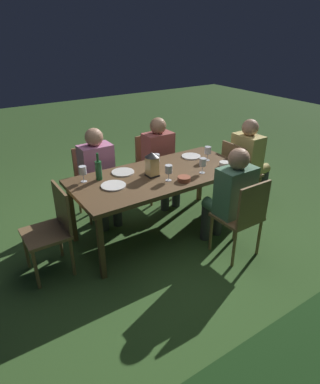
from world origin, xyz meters
The scene contains 23 objects.
ground_plane centered at (0.00, 0.00, 0.00)m, with size 16.00×16.00×0.00m, color #385B28.
dining_table centered at (0.00, 0.00, 0.69)m, with size 1.94×0.89×0.74m.
chair_head_near centered at (-1.22, 0.00, 0.49)m, with size 0.40×0.42×0.87m.
person_in_mustard centered at (-1.41, 0.00, 0.64)m, with size 0.48×0.38×1.15m.
chair_side_right_a centered at (-0.44, 0.84, 0.49)m, with size 0.42×0.40×0.87m.
person_in_green centered at (-0.44, 0.64, 0.64)m, with size 0.38×0.47×1.15m.
chair_head_far centered at (1.22, 0.00, 0.49)m, with size 0.40×0.42×0.87m.
chair_side_left_a centered at (-0.44, -0.84, 0.49)m, with size 0.42×0.40×0.87m.
person_in_rust centered at (-0.44, -0.64, 0.64)m, with size 0.38×0.47×1.15m.
chair_side_left_b centered at (0.44, -0.84, 0.49)m, with size 0.42×0.40×0.87m.
person_in_pink centered at (0.44, -0.64, 0.64)m, with size 0.38×0.47×1.15m.
lantern_centerpiece centered at (0.10, 0.00, 0.89)m, with size 0.15×0.15×0.27m.
green_bottle_on_table centered at (0.61, -0.23, 0.85)m, with size 0.07×0.07×0.29m.
wine_glass_a centered at (-0.70, -0.03, 0.86)m, with size 0.08×0.08×0.17m.
wine_glass_b centered at (0.02, 0.19, 0.86)m, with size 0.08×0.08×0.17m.
wine_glass_c centered at (-0.40, 0.23, 0.86)m, with size 0.08×0.08×0.17m.
wine_glass_d centered at (-0.05, -0.15, 0.86)m, with size 0.08×0.08×0.17m.
wine_glass_e centered at (0.77, -0.26, 0.86)m, with size 0.08×0.08×0.17m.
plate_a centered at (-0.61, -0.22, 0.75)m, with size 0.23×0.23×0.01m, color white.
plate_b centered at (0.56, 0.01, 0.75)m, with size 0.25×0.25×0.01m, color white.
plate_c centered at (0.32, -0.24, 0.75)m, with size 0.25×0.25×0.01m, color silver.
bowl_olives centered at (-0.73, 0.23, 0.77)m, with size 0.12×0.12×0.05m.
bowl_bread centered at (-0.10, 0.30, 0.77)m, with size 0.14×0.14×0.05m.
Camera 1 is at (1.85, 2.79, 2.19)m, focal length 31.33 mm.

